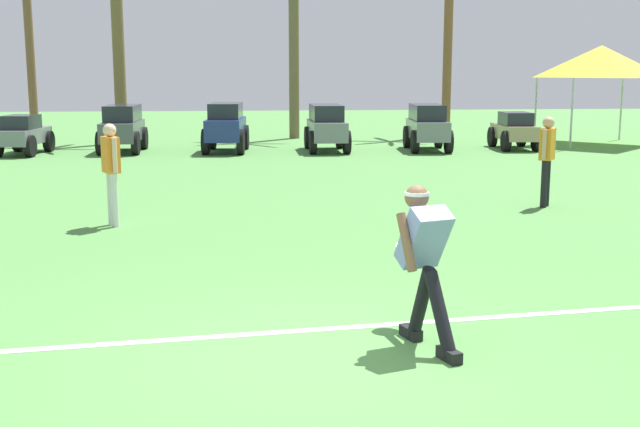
# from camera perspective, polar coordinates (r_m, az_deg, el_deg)

# --- Properties ---
(ground_plane) EXTENTS (80.00, 80.00, 0.00)m
(ground_plane) POSITION_cam_1_polar(r_m,az_deg,el_deg) (6.70, -1.36, -10.46)
(ground_plane) COLOR #4E8842
(field_line_paint) EXTENTS (18.68, 2.32, 0.01)m
(field_line_paint) POSITION_cam_1_polar(r_m,az_deg,el_deg) (7.41, -1.80, -8.35)
(field_line_paint) COLOR white
(field_line_paint) RESTS_ON ground_plane
(frisbee_thrower) EXTENTS (0.49, 1.16, 1.39)m
(frisbee_thrower) POSITION_cam_1_polar(r_m,az_deg,el_deg) (6.90, 7.42, -3.08)
(frisbee_thrower) COLOR black
(frisbee_thrower) RESTS_ON ground_plane
(frisbee_in_flight) EXTENTS (0.26, 0.26, 0.08)m
(frisbee_in_flight) POSITION_cam_1_polar(r_m,az_deg,el_deg) (7.51, 6.35, -2.41)
(frisbee_in_flight) COLOR white
(teammate_near_sideline) EXTENTS (0.32, 0.48, 1.56)m
(teammate_near_sideline) POSITION_cam_1_polar(r_m,az_deg,el_deg) (12.52, -14.63, 3.38)
(teammate_near_sideline) COLOR silver
(teammate_near_sideline) RESTS_ON ground_plane
(teammate_midfield) EXTENTS (0.36, 0.44, 1.56)m
(teammate_midfield) POSITION_cam_1_polar(r_m,az_deg,el_deg) (14.37, 15.84, 4.17)
(teammate_midfield) COLOR black
(teammate_midfield) RESTS_ON ground_plane
(parked_car_slot_b) EXTENTS (1.28, 2.28, 1.10)m
(parked_car_slot_b) POSITION_cam_1_polar(r_m,az_deg,el_deg) (23.95, -20.38, 5.31)
(parked_car_slot_b) COLOR slate
(parked_car_slot_b) RESTS_ON ground_plane
(parked_car_slot_c) EXTENTS (1.18, 2.42, 1.34)m
(parked_car_slot_c) POSITION_cam_1_polar(r_m,az_deg,el_deg) (23.80, -13.86, 6.00)
(parked_car_slot_c) COLOR #474C51
(parked_car_slot_c) RESTS_ON ground_plane
(parked_car_slot_d) EXTENTS (1.35, 2.43, 1.40)m
(parked_car_slot_d) POSITION_cam_1_polar(r_m,az_deg,el_deg) (23.31, -6.71, 6.20)
(parked_car_slot_d) COLOR navy
(parked_car_slot_d) RESTS_ON ground_plane
(parked_car_slot_e) EXTENTS (1.15, 2.40, 1.34)m
(parked_car_slot_e) POSITION_cam_1_polar(r_m,az_deg,el_deg) (23.40, 0.47, 6.23)
(parked_car_slot_e) COLOR slate
(parked_car_slot_e) RESTS_ON ground_plane
(parked_car_slot_f) EXTENTS (1.31, 2.46, 1.34)m
(parked_car_slot_f) POSITION_cam_1_polar(r_m,az_deg,el_deg) (23.82, 7.63, 6.21)
(parked_car_slot_f) COLOR slate
(parked_car_slot_f) RESTS_ON ground_plane
(parked_car_slot_g) EXTENTS (1.19, 2.24, 1.10)m
(parked_car_slot_g) POSITION_cam_1_polar(r_m,az_deg,el_deg) (24.68, 13.66, 5.79)
(parked_car_slot_g) COLOR #998466
(parked_car_slot_g) RESTS_ON ground_plane
(palm_tree_far_left) EXTENTS (3.33, 3.08, 5.46)m
(palm_tree_far_left) POSITION_cam_1_polar(r_m,az_deg,el_deg) (30.01, -19.98, 11.51)
(palm_tree_far_left) COLOR brown
(palm_tree_far_left) RESTS_ON ground_plane
(palm_tree_left_of_centre) EXTENTS (3.14, 3.31, 6.07)m
(palm_tree_left_of_centre) POSITION_cam_1_polar(r_m,az_deg,el_deg) (26.61, -14.20, 12.34)
(palm_tree_left_of_centre) COLOR brown
(palm_tree_left_of_centre) RESTS_ON ground_plane
(palm_tree_right_of_centre) EXTENTS (3.21, 3.28, 5.67)m
(palm_tree_right_of_centre) POSITION_cam_1_polar(r_m,az_deg,el_deg) (27.71, -1.85, 12.49)
(palm_tree_right_of_centre) COLOR brown
(palm_tree_right_of_centre) RESTS_ON ground_plane
(palm_tree_far_right) EXTENTS (3.60, 3.34, 7.49)m
(palm_tree_far_right) POSITION_cam_1_polar(r_m,az_deg,el_deg) (29.54, 9.19, 14.33)
(palm_tree_far_right) COLOR brown
(palm_tree_far_right) RESTS_ON ground_plane
(event_tent) EXTENTS (3.11, 3.11, 3.08)m
(event_tent) POSITION_cam_1_polar(r_m,az_deg,el_deg) (26.88, 19.36, 10.16)
(event_tent) COLOR #B2B5BA
(event_tent) RESTS_ON ground_plane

